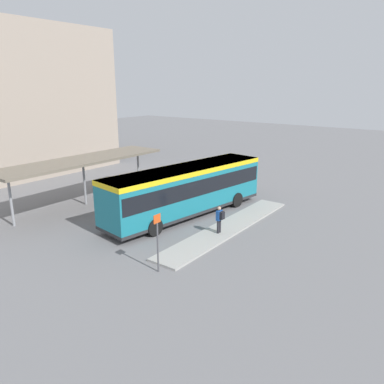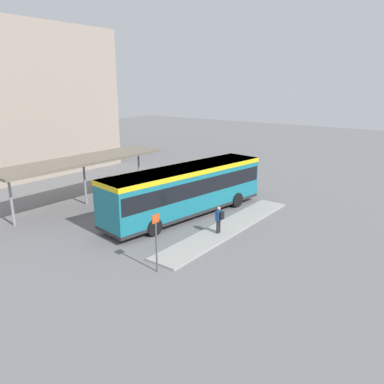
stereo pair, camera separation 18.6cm
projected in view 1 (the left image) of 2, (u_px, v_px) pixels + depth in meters
name	position (u px, v px, depth m)	size (l,w,h in m)	color
ground_plane	(187.00, 215.00, 24.80)	(120.00, 120.00, 0.00)	slate
curb_island	(228.00, 227.00, 22.52)	(12.31, 1.80, 0.12)	#9E9E99
city_bus	(187.00, 188.00, 24.28)	(12.32, 4.27, 3.24)	#197284
pedestrian_waiting	(220.00, 218.00, 21.27)	(0.39, 0.40, 1.58)	#232328
bicycle_black	(236.00, 183.00, 31.48)	(0.48, 1.62, 0.70)	black
bicycle_orange	(228.00, 181.00, 32.00)	(0.48, 1.64, 0.71)	black
station_shelter	(83.00, 161.00, 26.16)	(12.67, 3.23, 3.33)	#706656
platform_sign	(158.00, 240.00, 16.87)	(0.44, 0.08, 2.80)	#4C4C51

